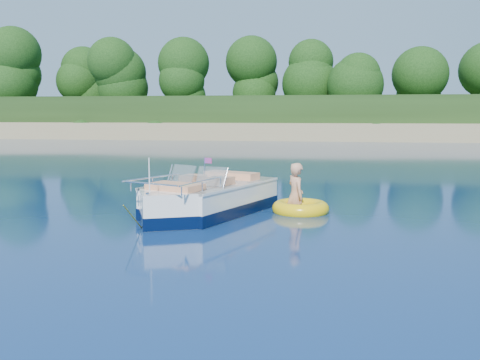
{
  "coord_description": "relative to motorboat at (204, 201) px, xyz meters",
  "views": [
    {
      "loc": [
        2.82,
        -11.49,
        2.39
      ],
      "look_at": [
        0.85,
        0.62,
        0.85
      ],
      "focal_mm": 40.0,
      "sensor_mm": 36.0,
      "label": 1
    }
  ],
  "objects": [
    {
      "name": "motorboat",
      "position": [
        0.0,
        0.0,
        0.0
      ],
      "size": [
        2.96,
        4.82,
        1.69
      ],
      "rotation": [
        0.0,
        0.0,
        -0.38
      ],
      "color": "white",
      "rests_on": "ground"
    },
    {
      "name": "boy",
      "position": [
        2.09,
        0.74,
        -0.33
      ],
      "size": [
        0.8,
        0.97,
        1.75
      ],
      "primitive_type": "imported",
      "rotation": [
        0.0,
        -0.17,
        2.1
      ],
      "color": "tan",
      "rests_on": "ground"
    },
    {
      "name": "ground",
      "position": [
        0.01,
        -0.61,
        -0.33
      ],
      "size": [
        160.0,
        160.0,
        0.0
      ],
      "primitive_type": "plane",
      "color": "#09203F",
      "rests_on": "ground"
    },
    {
      "name": "treeline",
      "position": [
        0.05,
        40.4,
        5.22
      ],
      "size": [
        150.0,
        7.12,
        8.19
      ],
      "color": "black",
      "rests_on": "ground"
    },
    {
      "name": "tow_tube",
      "position": [
        2.23,
        0.74,
        -0.23
      ],
      "size": [
        1.52,
        1.52,
        0.36
      ],
      "rotation": [
        0.0,
        0.0,
        0.11
      ],
      "color": "yellow",
      "rests_on": "ground"
    },
    {
      "name": "shoreline",
      "position": [
        0.01,
        63.16,
        0.65
      ],
      "size": [
        170.0,
        59.0,
        6.0
      ],
      "color": "#998459",
      "rests_on": "ground"
    }
  ]
}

